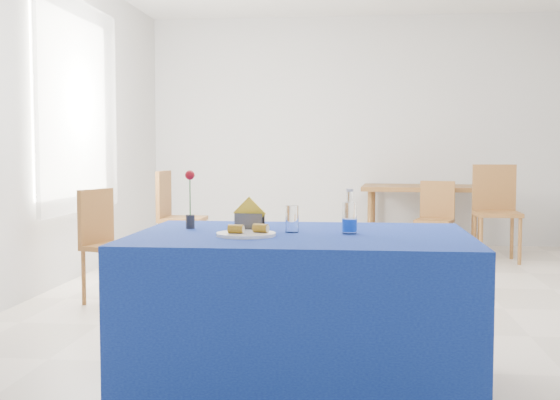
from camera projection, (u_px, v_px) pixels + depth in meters
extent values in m
plane|color=beige|center=(352.00, 305.00, 5.25)|extent=(7.00, 7.00, 0.00)
plane|color=silver|center=(354.00, 131.00, 8.63)|extent=(5.00, 0.00, 5.00)
plane|color=silver|center=(349.00, 48.00, 1.68)|extent=(5.00, 0.00, 5.00)
plane|color=silver|center=(28.00, 119.00, 5.42)|extent=(0.00, 7.00, 7.00)
cube|color=white|center=(73.00, 106.00, 6.20)|extent=(0.04, 1.50, 1.60)
cube|color=white|center=(80.00, 106.00, 6.19)|extent=(0.04, 1.75, 1.85)
cylinder|color=white|center=(246.00, 234.00, 3.25)|extent=(0.28, 0.28, 0.01)
cylinder|color=white|center=(292.00, 219.00, 3.40)|extent=(0.06, 0.06, 0.13)
cylinder|color=slate|center=(261.00, 221.00, 3.53)|extent=(0.03, 0.03, 0.08)
cylinder|color=#5E5E63|center=(253.00, 221.00, 3.50)|extent=(0.03, 0.03, 0.08)
cube|color=navy|center=(301.00, 312.00, 3.38)|extent=(1.60, 1.10, 0.76)
cylinder|color=silver|center=(350.00, 218.00, 3.34)|extent=(0.07, 0.07, 0.15)
cylinder|color=blue|center=(349.00, 225.00, 3.34)|extent=(0.07, 0.07, 0.06)
cylinder|color=silver|center=(350.00, 197.00, 3.34)|extent=(0.03, 0.03, 0.05)
cylinder|color=white|center=(350.00, 190.00, 3.33)|extent=(0.03, 0.03, 0.01)
cube|color=#37383C|center=(250.00, 228.00, 3.44)|extent=(0.16, 0.08, 0.03)
cube|color=#3D3D42|center=(248.00, 223.00, 3.41)|extent=(0.14, 0.03, 0.09)
cube|color=#333338|center=(251.00, 222.00, 3.46)|extent=(0.14, 0.03, 0.09)
cube|color=yellow|center=(250.00, 213.00, 3.43)|extent=(0.16, 0.02, 0.16)
cylinder|color=#26262B|center=(190.00, 222.00, 3.56)|extent=(0.05, 0.05, 0.07)
cylinder|color=#1B6F23|center=(190.00, 199.00, 3.55)|extent=(0.01, 0.01, 0.22)
sphere|color=#B10B18|center=(190.00, 175.00, 3.54)|extent=(0.05, 0.05, 0.05)
cube|color=brown|center=(424.00, 188.00, 8.08)|extent=(1.46, 0.99, 0.05)
cylinder|color=brown|center=(370.00, 222.00, 7.87)|extent=(0.06, 0.06, 0.71)
cylinder|color=olive|center=(480.00, 224.00, 7.66)|extent=(0.06, 0.06, 0.71)
cylinder|color=brown|center=(373.00, 217.00, 8.56)|extent=(0.06, 0.06, 0.71)
cylinder|color=#925C2A|center=(474.00, 218.00, 8.35)|extent=(0.06, 0.06, 0.71)
cylinder|color=#93582A|center=(416.00, 242.00, 7.39)|extent=(0.03, 0.03, 0.40)
cylinder|color=#93582A|center=(446.00, 243.00, 7.27)|extent=(0.03, 0.03, 0.40)
cylinder|color=#93582A|center=(422.00, 238.00, 7.69)|extent=(0.03, 0.03, 0.40)
cylinder|color=#93582A|center=(451.00, 240.00, 7.56)|extent=(0.03, 0.03, 0.40)
cube|color=#93582A|center=(434.00, 221.00, 7.46)|extent=(0.46, 0.46, 0.04)
cube|color=#93582A|center=(437.00, 200.00, 7.60)|extent=(0.37, 0.14, 0.41)
cylinder|color=#93582A|center=(481.00, 241.00, 7.14)|extent=(0.04, 0.04, 0.48)
cylinder|color=#93582A|center=(520.00, 241.00, 7.10)|extent=(0.04, 0.04, 0.48)
cylinder|color=#93582A|center=(475.00, 236.00, 7.52)|extent=(0.04, 0.04, 0.48)
cylinder|color=#93582A|center=(512.00, 237.00, 7.48)|extent=(0.04, 0.04, 0.48)
cube|color=#93582A|center=(497.00, 214.00, 7.29)|extent=(0.46, 0.46, 0.04)
cube|color=#93582A|center=(494.00, 188.00, 7.48)|extent=(0.45, 0.05, 0.49)
cylinder|color=#93582A|center=(120.00, 281.00, 5.11)|extent=(0.03, 0.03, 0.41)
cylinder|color=#93582A|center=(146.00, 274.00, 5.41)|extent=(0.03, 0.03, 0.41)
cylinder|color=#93582A|center=(84.00, 278.00, 5.25)|extent=(0.03, 0.03, 0.41)
cylinder|color=#93582A|center=(112.00, 271.00, 5.55)|extent=(0.03, 0.03, 0.41)
cube|color=#93582A|center=(115.00, 247.00, 5.32)|extent=(0.49, 0.49, 0.04)
cube|color=#93582A|center=(96.00, 216.00, 5.37)|extent=(0.16, 0.38, 0.42)
cylinder|color=#93582A|center=(196.00, 246.00, 6.83)|extent=(0.04, 0.04, 0.46)
cylinder|color=#93582A|center=(205.00, 241.00, 7.19)|extent=(0.04, 0.04, 0.46)
cylinder|color=#93582A|center=(160.00, 245.00, 6.88)|extent=(0.04, 0.04, 0.46)
cylinder|color=#93582A|center=(170.00, 241.00, 7.24)|extent=(0.04, 0.04, 0.46)
cube|color=#93582A|center=(183.00, 219.00, 7.02)|extent=(0.43, 0.43, 0.04)
cube|color=#93582A|center=(164.00, 194.00, 7.02)|extent=(0.05, 0.43, 0.47)
cylinder|color=gold|center=(236.00, 229.00, 3.23)|extent=(0.08, 0.05, 0.04)
cylinder|color=beige|center=(243.00, 229.00, 3.22)|extent=(0.01, 0.03, 0.03)
cylinder|color=gold|center=(261.00, 228.00, 3.26)|extent=(0.08, 0.06, 0.04)
cylinder|color=beige|center=(267.00, 228.00, 3.25)|extent=(0.02, 0.03, 0.03)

